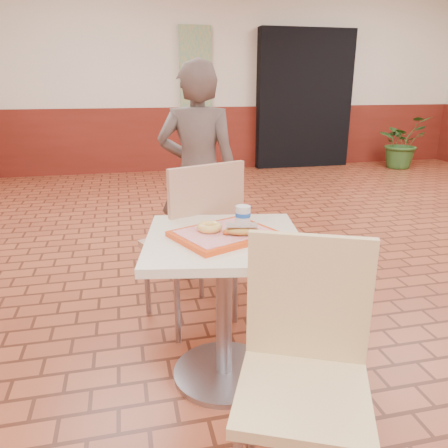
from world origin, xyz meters
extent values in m
cube|color=brown|center=(0.00, 0.00, 0.00)|extent=(8.00, 10.00, 0.01)
cube|color=beige|center=(0.00, 5.00, 1.50)|extent=(8.00, 0.01, 3.00)
cube|color=maroon|center=(0.00, 4.98, 0.50)|extent=(8.00, 0.04, 1.00)
cube|color=black|center=(1.20, 4.88, 1.10)|extent=(1.60, 0.22, 2.20)
cube|color=gray|center=(-0.60, 4.94, 1.60)|extent=(0.50, 0.03, 1.20)
cube|color=beige|center=(-1.37, -0.35, 0.70)|extent=(0.68, 0.68, 0.04)
cylinder|color=gray|center=(-1.37, -0.35, 0.34)|extent=(0.08, 0.08, 0.68)
cylinder|color=gray|center=(-1.37, -0.35, 0.01)|extent=(0.49, 0.49, 0.03)
cube|color=#E8C88B|center=(-1.27, -1.05, 0.43)|extent=(0.55, 0.55, 0.04)
cube|color=#E8C88B|center=(-1.20, -0.88, 0.67)|extent=(0.39, 0.20, 0.46)
cylinder|color=gray|center=(-1.36, -0.82, 0.20)|extent=(0.03, 0.03, 0.41)
cylinder|color=gray|center=(-1.04, -0.96, 0.20)|extent=(0.03, 0.03, 0.41)
cube|color=tan|center=(-1.44, 0.24, 0.46)|extent=(0.58, 0.58, 0.04)
cube|color=tan|center=(-1.37, 0.05, 0.73)|extent=(0.43, 0.19, 0.49)
cylinder|color=gray|center=(-1.33, 0.49, 0.22)|extent=(0.03, 0.03, 0.44)
cylinder|color=gray|center=(-1.69, 0.35, 0.22)|extent=(0.03, 0.03, 0.44)
cylinder|color=gray|center=(-1.19, 0.13, 0.22)|extent=(0.03, 0.03, 0.44)
cylinder|color=gray|center=(-1.55, -0.01, 0.22)|extent=(0.03, 0.03, 0.44)
imported|color=brown|center=(-1.28, 0.83, 0.76)|extent=(0.64, 0.51, 1.53)
cube|color=#DD4310|center=(-1.37, -0.35, 0.73)|extent=(0.41, 0.32, 0.02)
cube|color=#E18585|center=(-1.37, -0.35, 0.75)|extent=(0.37, 0.28, 0.00)
torus|color=#EEBF56|center=(-1.43, -0.32, 0.77)|extent=(0.14, 0.14, 0.04)
ellipsoid|color=#B88635|center=(-1.30, -0.41, 0.77)|extent=(0.16, 0.10, 0.04)
cube|color=beige|center=(-1.30, -0.41, 0.79)|extent=(0.14, 0.09, 0.01)
ellipsoid|color=#B34418|center=(-1.37, -0.39, 0.76)|extent=(0.04, 0.03, 0.02)
cylinder|color=silver|center=(-1.26, -0.27, 0.79)|extent=(0.07, 0.07, 0.09)
cylinder|color=blue|center=(-1.26, -0.27, 0.80)|extent=(0.07, 0.07, 0.02)
imported|color=#2F5C24|center=(2.76, 4.36, 0.43)|extent=(0.90, 0.82, 0.86)
camera|label=1|loc=(-1.78, -2.12, 1.37)|focal=35.00mm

